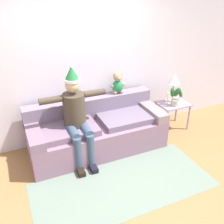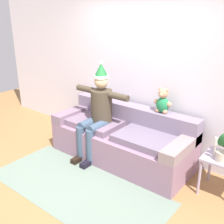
{
  "view_description": "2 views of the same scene",
  "coord_description": "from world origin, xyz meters",
  "px_view_note": "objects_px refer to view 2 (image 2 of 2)",
  "views": [
    {
      "loc": [
        -1.27,
        -2.48,
        2.56
      ],
      "look_at": [
        0.18,
        0.78,
        0.76
      ],
      "focal_mm": 40.69,
      "sensor_mm": 36.0,
      "label": 1
    },
    {
      "loc": [
        2.34,
        -2.2,
        2.29
      ],
      "look_at": [
        -0.05,
        0.81,
        0.84
      ],
      "focal_mm": 44.19,
      "sensor_mm": 36.0,
      "label": 2
    }
  ],
  "objects_px": {
    "teddy_bear": "(163,102)",
    "candle_tall": "(216,144)",
    "person_seated": "(98,110)",
    "potted_plant": "(224,148)",
    "couch": "(122,139)"
  },
  "relations": [
    {
      "from": "teddy_bear",
      "to": "candle_tall",
      "type": "height_order",
      "value": "teddy_bear"
    },
    {
      "from": "teddy_bear",
      "to": "candle_tall",
      "type": "xyz_separation_m",
      "value": [
        0.91,
        -0.25,
        -0.31
      ]
    },
    {
      "from": "teddy_bear",
      "to": "person_seated",
      "type": "bearing_deg",
      "value": -153.76
    },
    {
      "from": "couch",
      "to": "potted_plant",
      "type": "distance_m",
      "value": 1.6
    },
    {
      "from": "person_seated",
      "to": "potted_plant",
      "type": "distance_m",
      "value": 1.93
    },
    {
      "from": "couch",
      "to": "teddy_bear",
      "type": "distance_m",
      "value": 0.89
    },
    {
      "from": "couch",
      "to": "candle_tall",
      "type": "bearing_deg",
      "value": 1.09
    },
    {
      "from": "couch",
      "to": "person_seated",
      "type": "relative_size",
      "value": 1.46
    },
    {
      "from": "person_seated",
      "to": "candle_tall",
      "type": "bearing_deg",
      "value": 5.92
    },
    {
      "from": "couch",
      "to": "person_seated",
      "type": "distance_m",
      "value": 0.61
    },
    {
      "from": "person_seated",
      "to": "couch",
      "type": "bearing_deg",
      "value": 23.15
    },
    {
      "from": "candle_tall",
      "to": "person_seated",
      "type": "bearing_deg",
      "value": -174.08
    },
    {
      "from": "candle_tall",
      "to": "couch",
      "type": "bearing_deg",
      "value": -178.91
    },
    {
      "from": "couch",
      "to": "teddy_bear",
      "type": "relative_size",
      "value": 5.92
    },
    {
      "from": "potted_plant",
      "to": "candle_tall",
      "type": "relative_size",
      "value": 1.57
    }
  ]
}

